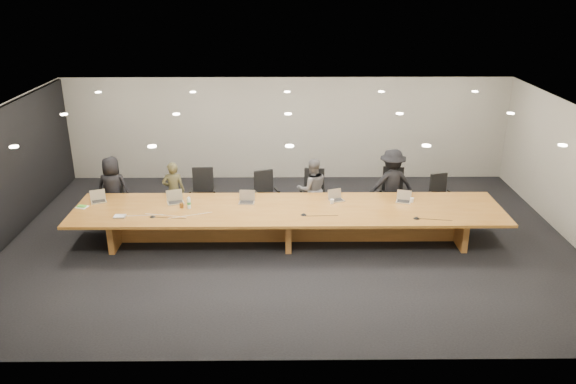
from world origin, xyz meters
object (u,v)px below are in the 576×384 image
conference_table (288,218)px  chair_mid_right (313,193)px  chair_right (392,193)px  av_box (120,216)px  mic_left (152,216)px  paper_cup_far (412,200)px  chair_mid_left (267,194)px  chair_left (203,193)px  paper_cup_near (332,201)px  person_d (391,184)px  chair_far_left (115,198)px  laptop_b (175,197)px  chair_far_right (441,196)px  laptop_e (404,197)px  person_b (174,191)px  water_bottle (189,203)px  mic_center (304,214)px  laptop_a (98,197)px  amber_mug (181,205)px  mic_right (417,218)px  person_a (113,189)px  laptop_d (337,195)px  person_c (312,189)px  laptop_c (246,197)px

conference_table → chair_mid_right: chair_mid_right is taller
chair_right → av_box: (-5.86, -1.74, 0.19)m
mic_left → paper_cup_far: bearing=7.7°
chair_mid_left → mic_left: (-2.26, -1.76, 0.22)m
chair_left → paper_cup_near: size_ratio=11.81×
chair_mid_left → paper_cup_far: size_ratio=11.13×
paper_cup_near → person_d: bearing=34.4°
chair_left → chair_far_left: bearing=-179.0°
chair_mid_right → laptop_b: (-3.01, -1.03, 0.32)m
chair_far_right → laptop_e: size_ratio=3.29×
chair_far_left → person_b: person_b is taller
person_d → water_bottle: size_ratio=6.92×
chair_mid_left → laptop_b: chair_mid_left is taller
chair_far_left → person_d: person_d is taller
chair_far_left → laptop_b: size_ratio=3.00×
chair_mid_right → mic_left: chair_mid_right is taller
chair_right → chair_far_right: bearing=9.1°
chair_mid_right → mic_center: size_ratio=8.93×
chair_far_right → laptop_e: 1.53m
laptop_e → chair_far_left: bearing=-171.1°
chair_left → mic_left: bearing=-117.1°
av_box → mic_left: bearing=1.1°
conference_table → chair_far_left: size_ratio=8.75×
conference_table → laptop_e: laptop_e is taller
laptop_a → amber_mug: 1.87m
chair_mid_left → water_bottle: (-1.59, -1.31, 0.32)m
mic_right → laptop_b: bearing=170.1°
person_d → person_a: bearing=-8.5°
laptop_d → person_c: bearing=103.1°
amber_mug → paper_cup_far: (4.91, 0.25, -0.00)m
mic_right → person_b: bearing=161.7°
amber_mug → paper_cup_far: 4.92m
conference_table → laptop_c: laptop_c is taller
conference_table → chair_right: (2.45, 1.31, 0.06)m
chair_mid_right → laptop_b: 3.20m
chair_mid_right → laptop_c: bearing=-135.4°
mic_right → chair_mid_right: bearing=136.2°
person_c → mic_center: 1.54m
chair_far_left → chair_mid_left: bearing=-14.7°
amber_mug → mic_right: size_ratio=0.77×
chair_mid_right → laptop_c: (-1.48, -1.04, 0.32)m
chair_right → laptop_a: size_ratio=3.65×
laptop_a → mic_left: size_ratio=2.56×
person_d → laptop_c: 3.42m
conference_table → laptop_a: size_ratio=28.33×
chair_mid_left → chair_mid_right: (1.08, 0.01, 0.02)m
chair_right → chair_far_right: chair_right is taller
chair_mid_right → av_box: (-4.01, -1.77, 0.21)m
chair_right → person_a: bearing=-169.1°
chair_far_left → mic_center: chair_far_left is taller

